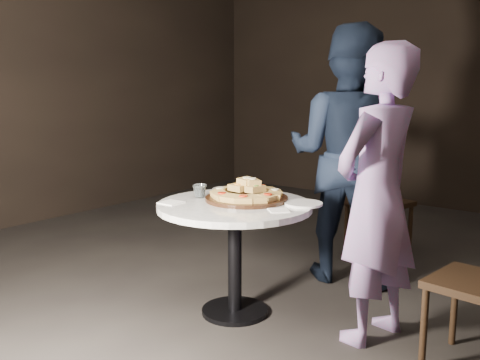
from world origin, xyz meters
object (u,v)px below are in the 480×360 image
object	(u,v)px
table	(235,224)
chair_far	(372,196)
serving_board	(247,199)
water_glass	(200,191)
diner_teal	(377,196)
focaccia_pile	(247,191)
diner_navy	(346,155)

from	to	relation	value
table	chair_far	xyz separation A→B (m)	(0.19, 1.48, -0.05)
serving_board	water_glass	bearing A→B (deg)	-156.94
chair_far	table	bearing A→B (deg)	96.19
water_glass	diner_teal	distance (m)	1.07
table	serving_board	world-z (taller)	serving_board
table	focaccia_pile	size ratio (longest dim) A/B	2.64
chair_far	focaccia_pile	bearing A→B (deg)	95.87
serving_board	diner_teal	world-z (taller)	diner_teal
table	diner_navy	world-z (taller)	diner_navy
serving_board	diner_navy	size ratio (longest dim) A/B	0.28
diner_teal	water_glass	bearing A→B (deg)	-67.27
focaccia_pile	water_glass	size ratio (longest dim) A/B	5.05
serving_board	water_glass	xyz separation A→B (m)	(-0.27, -0.12, 0.03)
focaccia_pile	table	bearing A→B (deg)	-93.22
serving_board	table	bearing A→B (deg)	-93.94
diner_navy	table	bearing A→B (deg)	66.89
serving_board	chair_far	xyz separation A→B (m)	(0.18, 1.37, -0.18)
chair_far	serving_board	bearing A→B (deg)	95.94
chair_far	diner_teal	bearing A→B (deg)	128.62
chair_far	diner_teal	world-z (taller)	diner_teal
serving_board	focaccia_pile	size ratio (longest dim) A/B	1.12
water_glass	diner_navy	distance (m)	1.11
table	focaccia_pile	world-z (taller)	focaccia_pile
serving_board	diner_teal	distance (m)	0.78
diner_navy	chair_far	bearing A→B (deg)	-98.73
focaccia_pile	chair_far	bearing A→B (deg)	82.52
focaccia_pile	water_glass	world-z (taller)	focaccia_pile
chair_far	diner_navy	distance (m)	0.62
chair_far	diner_navy	world-z (taller)	diner_navy
water_glass	diner_teal	world-z (taller)	diner_teal
table	diner_teal	world-z (taller)	diner_teal
diner_teal	focaccia_pile	bearing A→B (deg)	-71.59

